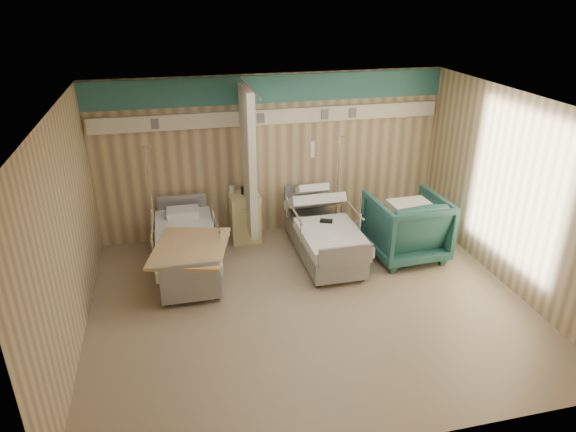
{
  "coord_description": "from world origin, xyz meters",
  "views": [
    {
      "loc": [
        -1.68,
        -5.84,
        4.12
      ],
      "look_at": [
        -0.16,
        0.6,
        1.12
      ],
      "focal_mm": 32.0,
      "sensor_mm": 36.0,
      "label": 1
    }
  ],
  "objects": [
    {
      "name": "bed_right",
      "position": [
        0.6,
        1.3,
        0.32
      ],
      "size": [
        1.0,
        2.16,
        0.63
      ],
      "primitive_type": null,
      "color": "white",
      "rests_on": "ground"
    },
    {
      "name": "bed_left",
      "position": [
        -1.6,
        1.3,
        0.32
      ],
      "size": [
        1.0,
        2.16,
        0.63
      ],
      "primitive_type": null,
      "color": "white",
      "rests_on": "ground"
    },
    {
      "name": "call_remote",
      "position": [
        0.63,
        1.27,
        0.65
      ],
      "size": [
        0.22,
        0.16,
        0.04
      ],
      "primitive_type": "cube",
      "rotation": [
        0.0,
        0.0,
        -0.41
      ],
      "color": "black",
      "rests_on": "bed_right"
    },
    {
      "name": "waffle_blanket",
      "position": [
        1.94,
        0.98,
        1.09
      ],
      "size": [
        0.66,
        0.59,
        0.07
      ],
      "primitive_type": "cube",
      "rotation": [
        0.0,
        0.0,
        3.18
      ],
      "color": "white",
      "rests_on": "visitor_armchair"
    },
    {
      "name": "visitor_armchair",
      "position": [
        1.91,
        1.02,
        0.53
      ],
      "size": [
        1.18,
        1.21,
        1.05
      ],
      "primitive_type": "imported",
      "rotation": [
        0.0,
        0.0,
        3.19
      ],
      "color": "#20514D",
      "rests_on": "ground"
    },
    {
      "name": "iv_stand_left",
      "position": [
        -2.08,
        2.12,
        0.37
      ],
      "size": [
        0.33,
        0.33,
        1.83
      ],
      "rotation": [
        0.0,
        0.0,
        0.29
      ],
      "color": "silver",
      "rests_on": "ground"
    },
    {
      "name": "white_cup",
      "position": [
        -0.74,
        2.32,
        0.92
      ],
      "size": [
        0.11,
        0.11,
        0.13
      ],
      "primitive_type": "cylinder",
      "rotation": [
        0.0,
        0.0,
        -0.24
      ],
      "color": "white",
      "rests_on": "bedside_cabinet"
    },
    {
      "name": "bedside_cabinet",
      "position": [
        -0.55,
        2.2,
        0.42
      ],
      "size": [
        0.5,
        0.48,
        0.85
      ],
      "primitive_type": "cube",
      "color": "#DACD88",
      "rests_on": "ground"
    },
    {
      "name": "iv_stand_right",
      "position": [
        1.1,
        2.18,
        0.36
      ],
      "size": [
        0.32,
        0.32,
        1.78
      ],
      "rotation": [
        0.0,
        0.0,
        0.18
      ],
      "color": "silver",
      "rests_on": "ground"
    },
    {
      "name": "tan_blanket",
      "position": [
        -1.55,
        0.84,
        0.65
      ],
      "size": [
        1.3,
        1.49,
        0.04
      ],
      "primitive_type": "cube",
      "rotation": [
        0.0,
        0.0,
        -0.25
      ],
      "color": "tan",
      "rests_on": "bed_left"
    },
    {
      "name": "ground",
      "position": [
        0.0,
        0.0,
        0.0
      ],
      "size": [
        6.0,
        5.0,
        0.0
      ],
      "primitive_type": "cube",
      "color": "#88755D",
      "rests_on": "ground"
    },
    {
      "name": "room_walls",
      "position": [
        -0.03,
        0.25,
        1.86
      ],
      "size": [
        6.04,
        5.04,
        2.82
      ],
      "color": "tan",
      "rests_on": "ground"
    },
    {
      "name": "toiletry_bag",
      "position": [
        -0.46,
        2.24,
        0.92
      ],
      "size": [
        0.28,
        0.23,
        0.13
      ],
      "primitive_type": "cube",
      "rotation": [
        0.0,
        0.0,
        -0.39
      ],
      "color": "black",
      "rests_on": "bedside_cabinet"
    }
  ]
}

